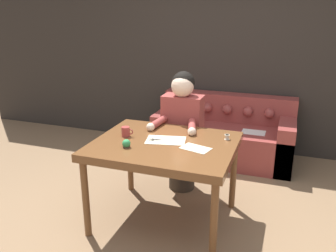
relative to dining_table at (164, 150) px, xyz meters
The scene contains 11 objects.
ground_plane 0.73m from the dining_table, 44.45° to the right, with size 16.00×16.00×0.00m, color #846647.
wall_back 2.14m from the dining_table, 85.88° to the left, with size 8.00×0.06×2.60m.
dining_table is the anchor object (origin of this frame).
couch 1.71m from the dining_table, 81.84° to the left, with size 1.73×0.80×0.80m.
person 0.65m from the dining_table, 93.43° to the left, with size 0.49×0.60×1.29m.
pattern_paper_main 0.09m from the dining_table, 95.11° to the left, with size 0.38×0.29×0.00m.
pattern_paper_offcut 0.31m from the dining_table, ahead, with size 0.27×0.21×0.00m.
scissors 0.11m from the dining_table, 160.00° to the left, with size 0.23×0.12×0.01m.
mug 0.40m from the dining_table, behind, with size 0.11×0.08×0.09m.
thread_spool 0.57m from the dining_table, 26.46° to the left, with size 0.04×0.04×0.05m.
pin_cushion 0.36m from the dining_table, 139.94° to the right, with size 0.07×0.07×0.07m.
Camera 1 is at (0.84, -2.56, 1.90)m, focal length 38.00 mm.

